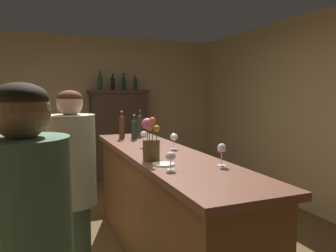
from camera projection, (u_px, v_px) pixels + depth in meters
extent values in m
cube|color=tan|center=(78.00, 108.00, 5.94)|extent=(5.33, 0.12, 2.60)
cube|color=tan|center=(336.00, 116.00, 3.91)|extent=(0.12, 6.54, 2.60)
cube|color=brown|center=(163.00, 211.00, 2.98)|extent=(0.58, 2.70, 0.99)
cube|color=brown|center=(163.00, 155.00, 2.93)|extent=(0.66, 2.81, 0.05)
cube|color=#3D2E22|center=(119.00, 134.00, 5.97)|extent=(1.00, 0.36, 1.63)
cube|color=#422A29|center=(118.00, 92.00, 5.89)|extent=(1.08, 0.42, 0.06)
cylinder|color=#1C3225|center=(134.00, 131.00, 3.78)|extent=(0.07, 0.07, 0.19)
sphere|color=#1C3225|center=(134.00, 122.00, 3.77)|extent=(0.07, 0.07, 0.07)
cylinder|color=#1C3225|center=(134.00, 119.00, 3.76)|extent=(0.02, 0.02, 0.08)
cylinder|color=gold|center=(134.00, 115.00, 3.76)|extent=(0.03, 0.03, 0.02)
cylinder|color=#40281F|center=(140.00, 127.00, 4.03)|extent=(0.07, 0.07, 0.23)
sphere|color=#40281F|center=(140.00, 117.00, 4.02)|extent=(0.07, 0.07, 0.07)
cylinder|color=#40281F|center=(140.00, 114.00, 4.02)|extent=(0.02, 0.02, 0.08)
cylinder|color=red|center=(140.00, 110.00, 4.01)|extent=(0.03, 0.03, 0.02)
cylinder|color=#4A2818|center=(122.00, 128.00, 3.82)|extent=(0.07, 0.07, 0.24)
sphere|color=#4A2818|center=(122.00, 118.00, 3.80)|extent=(0.07, 0.07, 0.07)
cylinder|color=#4A2818|center=(122.00, 115.00, 3.80)|extent=(0.03, 0.03, 0.07)
cylinder|color=gold|center=(122.00, 112.00, 3.79)|extent=(0.03, 0.03, 0.02)
cylinder|color=white|center=(174.00, 149.00, 3.11)|extent=(0.07, 0.07, 0.00)
cylinder|color=white|center=(174.00, 144.00, 3.11)|extent=(0.01, 0.01, 0.08)
ellipsoid|color=white|center=(174.00, 137.00, 3.10)|extent=(0.08, 0.08, 0.06)
cylinder|color=white|center=(144.00, 147.00, 3.23)|extent=(0.07, 0.07, 0.00)
cylinder|color=white|center=(144.00, 142.00, 3.23)|extent=(0.01, 0.01, 0.09)
ellipsoid|color=white|center=(144.00, 134.00, 3.22)|extent=(0.07, 0.07, 0.07)
ellipsoid|color=maroon|center=(144.00, 136.00, 3.22)|extent=(0.06, 0.06, 0.03)
cylinder|color=white|center=(222.00, 165.00, 2.40)|extent=(0.07, 0.07, 0.00)
cylinder|color=white|center=(222.00, 159.00, 2.39)|extent=(0.01, 0.01, 0.09)
ellipsoid|color=white|center=(222.00, 148.00, 2.39)|extent=(0.07, 0.07, 0.07)
ellipsoid|color=maroon|center=(222.00, 151.00, 2.39)|extent=(0.05, 0.05, 0.03)
cylinder|color=white|center=(171.00, 170.00, 2.26)|extent=(0.06, 0.06, 0.00)
cylinder|color=white|center=(171.00, 165.00, 2.26)|extent=(0.01, 0.01, 0.06)
ellipsoid|color=white|center=(171.00, 156.00, 2.25)|extent=(0.07, 0.07, 0.06)
cylinder|color=#4D3C1B|center=(151.00, 150.00, 2.57)|extent=(0.14, 0.14, 0.17)
cylinder|color=#38602D|center=(157.00, 138.00, 2.58)|extent=(0.01, 0.01, 0.15)
sphere|color=orange|center=(157.00, 129.00, 2.58)|extent=(0.05, 0.05, 0.05)
cylinder|color=#38602D|center=(149.00, 137.00, 2.58)|extent=(0.01, 0.01, 0.17)
sphere|color=gold|center=(149.00, 126.00, 2.57)|extent=(0.07, 0.07, 0.07)
cylinder|color=#38602D|center=(147.00, 136.00, 2.54)|extent=(0.01, 0.01, 0.20)
sphere|color=#CA587C|center=(147.00, 124.00, 2.53)|extent=(0.09, 0.09, 0.09)
cylinder|color=#38602D|center=(152.00, 135.00, 2.53)|extent=(0.01, 0.01, 0.22)
sphere|color=orange|center=(152.00, 120.00, 2.52)|extent=(0.05, 0.05, 0.05)
cylinder|color=white|center=(164.00, 164.00, 2.42)|extent=(0.17, 0.17, 0.01)
cylinder|color=#264A27|center=(100.00, 83.00, 5.75)|extent=(0.08, 0.08, 0.24)
sphere|color=#264A27|center=(100.00, 77.00, 5.74)|extent=(0.08, 0.08, 0.08)
cylinder|color=#264A27|center=(100.00, 74.00, 5.74)|extent=(0.03, 0.03, 0.08)
cylinder|color=red|center=(100.00, 72.00, 5.73)|extent=(0.03, 0.03, 0.02)
cylinder|color=black|center=(113.00, 85.00, 5.84)|extent=(0.07, 0.07, 0.20)
sphere|color=black|center=(113.00, 79.00, 5.83)|extent=(0.07, 0.07, 0.07)
cylinder|color=black|center=(113.00, 76.00, 5.82)|extent=(0.03, 0.03, 0.10)
cylinder|color=gold|center=(113.00, 73.00, 5.82)|extent=(0.03, 0.03, 0.02)
cylinder|color=#193919|center=(124.00, 84.00, 5.91)|extent=(0.08, 0.08, 0.21)
sphere|color=#193919|center=(124.00, 79.00, 5.90)|extent=(0.08, 0.08, 0.08)
cylinder|color=#193919|center=(124.00, 76.00, 5.90)|extent=(0.03, 0.03, 0.08)
cylinder|color=black|center=(124.00, 74.00, 5.89)|extent=(0.03, 0.03, 0.02)
cylinder|color=#163D22|center=(135.00, 85.00, 6.00)|extent=(0.07, 0.07, 0.19)
sphere|color=#163D22|center=(135.00, 80.00, 5.99)|extent=(0.07, 0.07, 0.07)
cylinder|color=#163D22|center=(135.00, 78.00, 5.98)|extent=(0.03, 0.03, 0.07)
cylinder|color=red|center=(135.00, 75.00, 5.98)|extent=(0.03, 0.03, 0.02)
cylinder|color=#ACAC96|center=(5.00, 213.00, 3.15)|extent=(0.22, 0.22, 0.82)
cylinder|color=#252732|center=(1.00, 141.00, 3.08)|extent=(0.31, 0.31, 0.61)
cylinder|color=#4C6F50|center=(26.00, 224.00, 1.13)|extent=(0.32, 0.32, 0.61)
sphere|color=#936342|center=(21.00, 111.00, 1.09)|extent=(0.20, 0.20, 0.20)
ellipsoid|color=black|center=(20.00, 98.00, 1.09)|extent=(0.19, 0.19, 0.11)
cylinder|color=#B3AE8D|center=(72.00, 160.00, 2.25)|extent=(0.33, 0.33, 0.63)
sphere|color=#E2B08E|center=(70.00, 103.00, 2.21)|extent=(0.18, 0.18, 0.18)
ellipsoid|color=#5B2C16|center=(70.00, 97.00, 2.20)|extent=(0.17, 0.17, 0.10)
cylinder|color=#4C6151|center=(38.00, 196.00, 3.79)|extent=(0.27, 0.27, 0.76)
cylinder|color=maroon|center=(36.00, 140.00, 3.72)|extent=(0.37, 0.37, 0.55)
sphere|color=#E5AF8B|center=(35.00, 109.00, 3.69)|extent=(0.19, 0.19, 0.19)
ellipsoid|color=brown|center=(35.00, 105.00, 3.68)|extent=(0.18, 0.18, 0.11)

